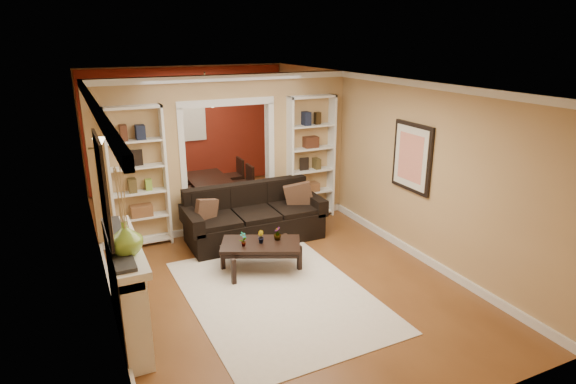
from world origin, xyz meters
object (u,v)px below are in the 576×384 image
bookshelf_left (138,178)px  dining_table (211,190)px  sofa (254,214)px  coffee_table (261,256)px  bookshelf_right (311,158)px  fireplace (129,289)px

bookshelf_left → dining_table: bearing=45.0°
sofa → coffee_table: size_ratio=2.04×
bookshelf_right → dining_table: bearing=132.3°
fireplace → bookshelf_left: bearing=78.0°
sofa → fireplace: fireplace is taller
sofa → bookshelf_left: (-1.74, 0.58, 0.70)m
coffee_table → fireplace: 2.17m
bookshelf_right → fireplace: 4.47m
fireplace → dining_table: bearing=62.5°
coffee_table → bookshelf_left: size_ratio=0.50×
sofa → coffee_table: sofa is taller
bookshelf_right → dining_table: (-1.48, 1.62, -0.89)m
dining_table → bookshelf_left: bearing=135.0°
fireplace → dining_table: 4.69m
sofa → fireplace: 3.00m
bookshelf_left → coffee_table: bearing=-49.6°
sofa → dining_table: 2.22m
sofa → dining_table: sofa is taller
bookshelf_right → fireplace: bearing=-145.2°
bookshelf_right → dining_table: bookshelf_right is taller
bookshelf_left → fireplace: bearing=-102.0°
bookshelf_left → dining_table: (1.62, 1.62, -0.89)m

